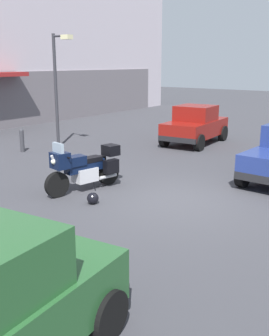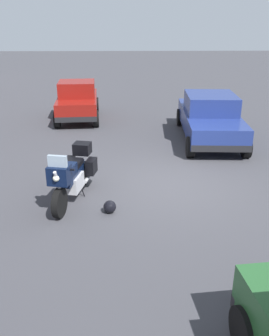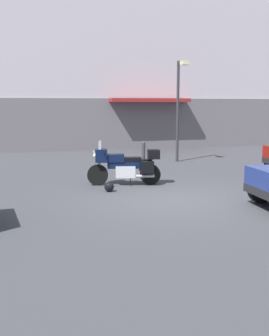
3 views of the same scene
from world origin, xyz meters
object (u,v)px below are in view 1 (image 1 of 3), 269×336
motorcycle (85,167)px  streetlamp_curbside (58,79)px  helmet (93,198)px  bollard_curbside (22,140)px  car_compact_side (195,125)px

motorcycle → streetlamp_curbside: streetlamp_curbside is taller
helmet → bollard_curbside: bearing=65.5°
car_compact_side → bollard_curbside: bearing=136.0°
motorcycle → bollard_curbside: 5.56m
helmet → motorcycle: bearing=51.8°
streetlamp_curbside → bollard_curbside: streetlamp_curbside is taller
streetlamp_curbside → helmet: bearing=-127.4°
helmet → streetlamp_curbside: 7.28m
motorcycle → helmet: 1.22m
car_compact_side → bollard_curbside: (-5.27, 4.42, -0.31)m
car_compact_side → streetlamp_curbside: 5.75m
car_compact_side → streetlamp_curbside: size_ratio=0.83×
motorcycle → car_compact_side: car_compact_side is taller
helmet → bollard_curbside: (2.76, 6.04, 0.32)m
car_compact_side → helmet: bearing=-172.7°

